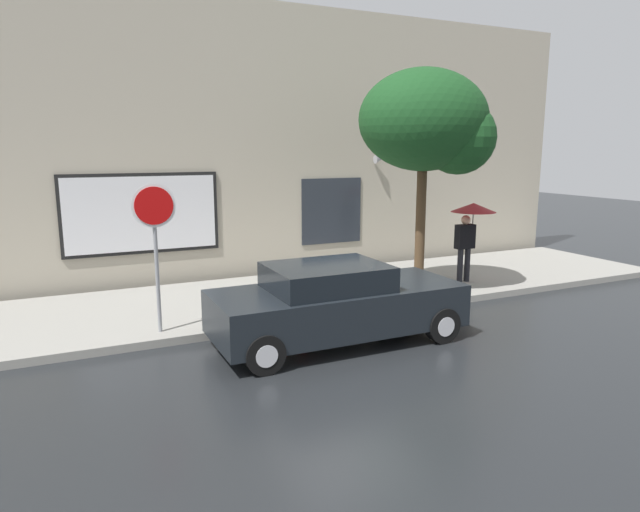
% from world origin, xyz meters
% --- Properties ---
extents(ground_plane, '(60.00, 60.00, 0.00)m').
position_xyz_m(ground_plane, '(0.00, 0.00, 0.00)').
color(ground_plane, black).
extents(sidewalk, '(20.00, 4.00, 0.15)m').
position_xyz_m(sidewalk, '(0.00, 3.00, 0.07)').
color(sidewalk, gray).
rests_on(sidewalk, ground).
extents(building_facade, '(20.00, 0.67, 7.00)m').
position_xyz_m(building_facade, '(-0.02, 5.50, 3.48)').
color(building_facade, '#B2A893').
rests_on(building_facade, ground).
extents(parked_car, '(4.44, 1.85, 1.43)m').
position_xyz_m(parked_car, '(-0.31, -0.05, 0.71)').
color(parked_car, black).
rests_on(parked_car, ground).
extents(fire_hydrant, '(0.30, 0.44, 0.78)m').
position_xyz_m(fire_hydrant, '(-0.05, 1.94, 0.53)').
color(fire_hydrant, red).
rests_on(fire_hydrant, sidewalk).
extents(pedestrian_with_umbrella, '(1.09, 1.09, 1.94)m').
position_xyz_m(pedestrian_with_umbrella, '(4.51, 2.18, 1.73)').
color(pedestrian_with_umbrella, black).
rests_on(pedestrian_with_umbrella, sidewalk).
extents(street_tree, '(2.94, 2.50, 4.96)m').
position_xyz_m(street_tree, '(2.87, 1.70, 3.91)').
color(street_tree, '#4C3823').
rests_on(street_tree, sidewalk).
extents(stop_sign, '(0.76, 0.10, 2.66)m').
position_xyz_m(stop_sign, '(-3.11, 1.41, 2.03)').
color(stop_sign, gray).
rests_on(stop_sign, sidewalk).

